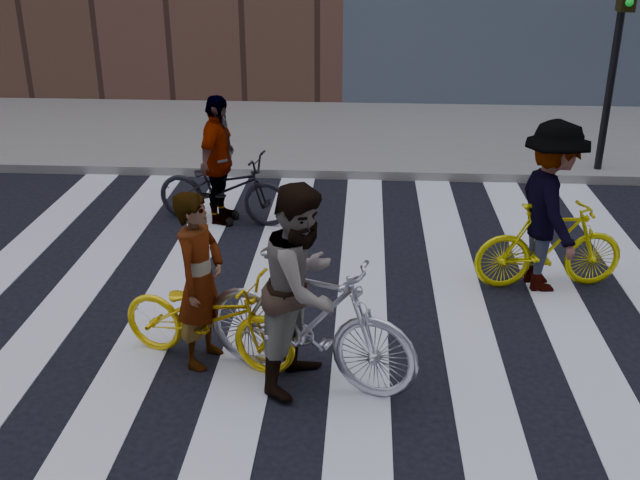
# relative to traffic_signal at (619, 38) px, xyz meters

# --- Properties ---
(ground) EXTENTS (100.00, 100.00, 0.00)m
(ground) POSITION_rel_traffic_signal_xyz_m (-4.40, -5.32, -2.28)
(ground) COLOR black
(ground) RESTS_ON ground
(sidewalk_far) EXTENTS (100.00, 5.00, 0.15)m
(sidewalk_far) POSITION_rel_traffic_signal_xyz_m (-4.40, 2.18, -2.20)
(sidewalk_far) COLOR gray
(sidewalk_far) RESTS_ON ground
(zebra_crosswalk) EXTENTS (8.25, 10.00, 0.01)m
(zebra_crosswalk) POSITION_rel_traffic_signal_xyz_m (-4.40, -5.32, -2.27)
(zebra_crosswalk) COLOR white
(zebra_crosswalk) RESTS_ON ground
(traffic_signal) EXTENTS (0.22, 0.42, 3.33)m
(traffic_signal) POSITION_rel_traffic_signal_xyz_m (0.00, 0.00, 0.00)
(traffic_signal) COLOR black
(traffic_signal) RESTS_ON ground
(bike_yellow_left) EXTENTS (1.90, 1.12, 0.95)m
(bike_yellow_left) POSITION_rel_traffic_signal_xyz_m (-5.31, -5.88, -1.81)
(bike_yellow_left) COLOR yellow
(bike_yellow_left) RESTS_ON ground
(bike_silver_mid) EXTENTS (2.17, 1.31, 1.26)m
(bike_silver_mid) POSITION_rel_traffic_signal_xyz_m (-4.33, -6.16, -1.65)
(bike_silver_mid) COLOR silver
(bike_silver_mid) RESTS_ON ground
(bike_yellow_right) EXTENTS (1.77, 0.71, 1.03)m
(bike_yellow_right) POSITION_rel_traffic_signal_xyz_m (-1.72, -4.06, -1.76)
(bike_yellow_right) COLOR yellow
(bike_yellow_right) RESTS_ON ground
(bike_dark_rear) EXTENTS (1.99, 0.99, 1.00)m
(bike_dark_rear) POSITION_rel_traffic_signal_xyz_m (-5.82, -2.28, -1.78)
(bike_dark_rear) COLOR black
(bike_dark_rear) RESTS_ON ground
(rider_left) EXTENTS (0.58, 0.72, 1.73)m
(rider_left) POSITION_rel_traffic_signal_xyz_m (-5.36, -5.88, -1.41)
(rider_left) COLOR slate
(rider_left) RESTS_ON ground
(rider_mid) EXTENTS (1.02, 1.14, 1.93)m
(rider_mid) POSITION_rel_traffic_signal_xyz_m (-4.38, -6.16, -1.32)
(rider_mid) COLOR slate
(rider_mid) RESTS_ON ground
(rider_right) EXTENTS (0.89, 1.36, 1.97)m
(rider_right) POSITION_rel_traffic_signal_xyz_m (-1.77, -4.06, -1.29)
(rider_right) COLOR slate
(rider_right) RESTS_ON ground
(rider_rear) EXTENTS (0.62, 1.12, 1.80)m
(rider_rear) POSITION_rel_traffic_signal_xyz_m (-5.87, -2.28, -1.38)
(rider_rear) COLOR slate
(rider_rear) RESTS_ON ground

